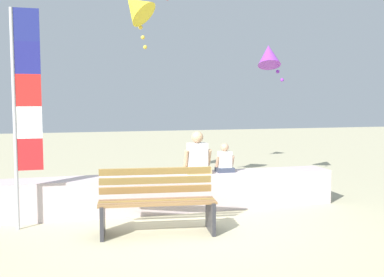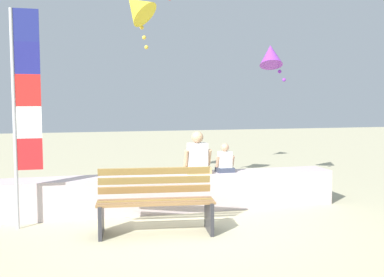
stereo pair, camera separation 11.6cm
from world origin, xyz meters
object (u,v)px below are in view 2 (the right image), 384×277
at_px(person_child, 225,161).
at_px(kite_purple, 271,55).
at_px(flag_banner, 23,102).
at_px(kite_yellow, 137,7).
at_px(person_adult, 197,157).
at_px(park_bench, 156,203).

height_order(person_child, kite_purple, kite_purple).
height_order(flag_banner, kite_yellow, kite_yellow).
xyz_separation_m(person_adult, person_child, (0.49, 0.00, -0.08)).
relative_size(park_bench, person_adult, 2.33).
xyz_separation_m(person_child, kite_purple, (1.67, 1.87, 2.03)).
height_order(park_bench, kite_yellow, kite_yellow).
distance_m(park_bench, kite_yellow, 4.15).
bearing_deg(flag_banner, park_bench, -19.74).
distance_m(person_child, kite_purple, 3.22).
bearing_deg(person_adult, person_child, 0.03).
bearing_deg(park_bench, kite_yellow, 87.68).
bearing_deg(person_child, person_adult, -179.97).
distance_m(park_bench, flag_banner, 2.37).
height_order(flag_banner, kite_purple, kite_purple).
distance_m(park_bench, kite_purple, 4.98).
xyz_separation_m(park_bench, person_child, (1.42, 1.20, 0.39)).
bearing_deg(kite_yellow, park_bench, -92.32).
height_order(park_bench, flag_banner, flag_banner).
xyz_separation_m(park_bench, person_adult, (0.93, 1.20, 0.47)).
xyz_separation_m(flag_banner, kite_purple, (4.88, 2.42, 1.00)).
bearing_deg(flag_banner, kite_purple, 26.41).
distance_m(kite_yellow, kite_purple, 3.12).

